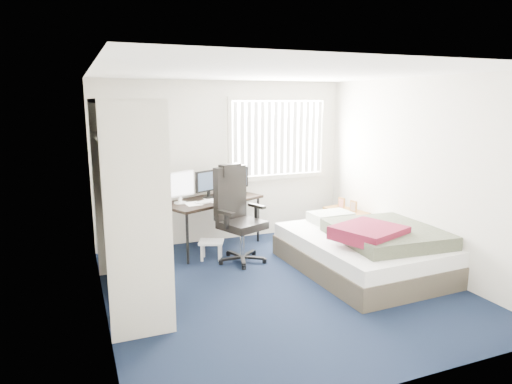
{
  "coord_description": "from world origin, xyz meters",
  "views": [
    {
      "loc": [
        -2.21,
        -4.67,
        2.2
      ],
      "look_at": [
        -0.15,
        0.4,
        1.1
      ],
      "focal_mm": 32.0,
      "sensor_mm": 36.0,
      "label": 1
    }
  ],
  "objects_px": {
    "desk": "(211,197)",
    "office_chair": "(238,224)",
    "nightstand": "(346,214)",
    "bed": "(366,249)"
  },
  "relations": [
    {
      "from": "desk",
      "to": "office_chair",
      "type": "distance_m",
      "value": 0.76
    },
    {
      "from": "nightstand",
      "to": "bed",
      "type": "height_order",
      "value": "bed"
    },
    {
      "from": "nightstand",
      "to": "office_chair",
      "type": "bearing_deg",
      "value": -173.42
    },
    {
      "from": "desk",
      "to": "office_chair",
      "type": "bearing_deg",
      "value": -74.88
    },
    {
      "from": "office_chair",
      "to": "nightstand",
      "type": "distance_m",
      "value": 1.92
    },
    {
      "from": "nightstand",
      "to": "bed",
      "type": "relative_size",
      "value": 0.35
    },
    {
      "from": "desk",
      "to": "bed",
      "type": "height_order",
      "value": "desk"
    },
    {
      "from": "office_chair",
      "to": "bed",
      "type": "relative_size",
      "value": 0.61
    },
    {
      "from": "desk",
      "to": "bed",
      "type": "bearing_deg",
      "value": -46.45
    },
    {
      "from": "office_chair",
      "to": "nightstand",
      "type": "xyz_separation_m",
      "value": [
        1.9,
        0.22,
        -0.08
      ]
    }
  ]
}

